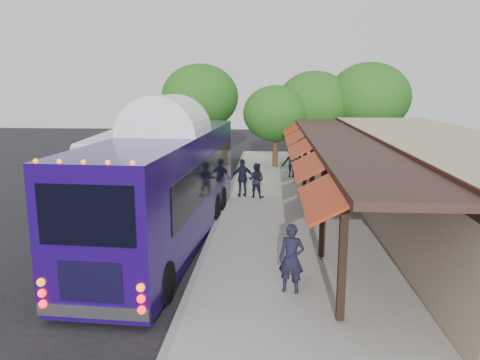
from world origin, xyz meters
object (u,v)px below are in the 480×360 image
(ped_a, at_px, (292,259))
(ped_c, at_px, (243,178))
(ped_b, at_px, (256,180))
(city_bus, at_px, (134,157))
(coach_bus, at_px, (167,180))
(sign_board, at_px, (294,259))
(ped_d, at_px, (292,162))

(ped_a, bearing_deg, ped_c, 112.94)
(ped_a, xyz_separation_m, ped_b, (-1.25, 10.48, -0.07))
(city_bus, bearing_deg, coach_bus, -70.89)
(ped_b, height_order, ped_c, ped_c)
(coach_bus, xyz_separation_m, ped_c, (2.28, 6.26, -1.13))
(sign_board, bearing_deg, ped_a, -78.93)
(city_bus, bearing_deg, ped_b, -20.75)
(city_bus, relative_size, ped_b, 7.12)
(ped_c, height_order, sign_board, ped_c)
(coach_bus, xyz_separation_m, city_bus, (-3.53, 8.02, -0.45))
(coach_bus, height_order, ped_b, coach_bus)
(city_bus, bearing_deg, sign_board, -61.03)
(ped_b, height_order, ped_d, ped_d)
(ped_a, distance_m, ped_b, 10.56)
(city_bus, height_order, ped_b, city_bus)
(ped_d, height_order, sign_board, ped_d)
(ped_b, height_order, sign_board, ped_b)
(ped_d, bearing_deg, city_bus, 16.98)
(city_bus, distance_m, ped_b, 6.77)
(ped_b, bearing_deg, ped_d, -89.97)
(ped_d, bearing_deg, coach_bus, 61.98)
(coach_bus, distance_m, ped_d, 12.44)
(coach_bus, height_order, ped_d, coach_bus)
(ped_d, xyz_separation_m, sign_board, (-0.58, -15.12, -0.23))
(ped_c, height_order, ped_d, ped_c)
(ped_b, xyz_separation_m, sign_board, (1.34, -9.87, -0.16))
(coach_bus, distance_m, ped_a, 6.13)
(ped_c, bearing_deg, ped_a, 86.94)
(ped_c, relative_size, sign_board, 1.84)
(ped_b, distance_m, ped_d, 5.58)
(coach_bus, height_order, ped_c, coach_bus)
(ped_b, xyz_separation_m, ped_d, (1.91, 5.25, 0.06))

